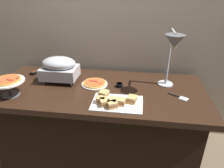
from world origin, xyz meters
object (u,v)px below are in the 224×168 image
at_px(sandwich_platter, 115,101).
at_px(serving_spatula, 179,97).
at_px(pizza_plate_center, 8,82).
at_px(chafing_dish, 59,68).
at_px(sauce_cup_far, 34,73).
at_px(heat_lamp, 173,47).
at_px(pizza_plate_front, 95,83).
at_px(sauce_cup_near, 119,85).

xyz_separation_m(sandwich_platter, serving_spatula, (0.51, 0.18, -0.02)).
xyz_separation_m(pizza_plate_center, sandwich_platter, (0.88, -0.02, -0.10)).
bearing_deg(chafing_dish, sauce_cup_far, 160.03).
xyz_separation_m(sandwich_platter, sauce_cup_far, (-0.90, 0.46, -0.01)).
bearing_deg(serving_spatula, sauce_cup_far, 168.89).
bearing_deg(heat_lamp, sandwich_platter, -149.42).
distance_m(sauce_cup_far, serving_spatula, 1.44).
bearing_deg(heat_lamp, pizza_plate_front, 174.98).
bearing_deg(sandwich_platter, pizza_plate_front, 126.47).
xyz_separation_m(sauce_cup_near, sauce_cup_far, (-0.90, 0.16, -0.00)).
relative_size(heat_lamp, sandwich_platter, 1.31).
relative_size(sauce_cup_far, serving_spatula, 0.43).
bearing_deg(serving_spatula, sauce_cup_near, 167.11).
relative_size(pizza_plate_front, sauce_cup_near, 4.05).
relative_size(chafing_dish, sauce_cup_far, 4.70).
bearing_deg(pizza_plate_front, sauce_cup_near, -2.69).
bearing_deg(serving_spatula, pizza_plate_front, 170.25).
xyz_separation_m(chafing_dish, sauce_cup_far, (-0.34, 0.12, -0.12)).
xyz_separation_m(heat_lamp, sandwich_platter, (-0.42, -0.25, -0.38)).
xyz_separation_m(sauce_cup_far, serving_spatula, (1.41, -0.28, -0.01)).
height_order(chafing_dish, heat_lamp, heat_lamp).
relative_size(pizza_plate_front, serving_spatula, 1.47).
relative_size(pizza_plate_center, sandwich_platter, 0.68).
distance_m(chafing_dish, sauce_cup_far, 0.38).
bearing_deg(serving_spatula, chafing_dish, 171.81).
bearing_deg(pizza_plate_center, pizza_plate_front, 23.78).
height_order(pizza_plate_center, serving_spatula, pizza_plate_center).
height_order(pizza_plate_center, sandwich_platter, pizza_plate_center).
distance_m(chafing_dish, sandwich_platter, 0.66).
distance_m(sandwich_platter, sauce_cup_near, 0.30).
bearing_deg(serving_spatula, sandwich_platter, -160.75).
bearing_deg(sauce_cup_far, sauce_cup_near, -10.09).
distance_m(sauce_cup_near, sauce_cup_far, 0.92).
bearing_deg(heat_lamp, sauce_cup_near, 173.68).
bearing_deg(sauce_cup_near, sauce_cup_far, 169.91).
bearing_deg(heat_lamp, pizza_plate_center, -169.91).
height_order(sandwich_platter, sauce_cup_far, sandwich_platter).
relative_size(chafing_dish, pizza_plate_front, 1.38).
bearing_deg(sauce_cup_far, chafing_dish, -19.97).
relative_size(chafing_dish, heat_lamp, 0.64).
height_order(chafing_dish, sauce_cup_far, chafing_dish).
relative_size(pizza_plate_center, serving_spatula, 1.65).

